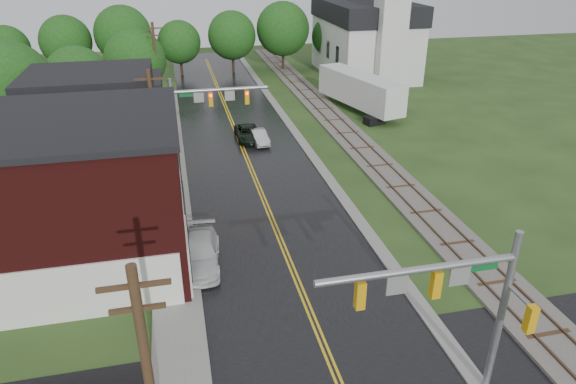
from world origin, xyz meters
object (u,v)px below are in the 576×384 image
object	(u,v)px
pickup_white	(200,253)
semi_trailer	(360,90)
utility_pole_c	(157,65)
tree_left_c	(80,80)
traffic_signal_far	(201,107)
traffic_signal_near	(454,294)
tree_left_e	(137,62)
utility_pole_b	(156,135)
suv_dark	(248,133)
brick_building	(43,198)
tree_left_b	(8,92)
sedan_silver	(259,137)
church	(369,31)

from	to	relation	value
pickup_white	semi_trailer	xyz separation A→B (m)	(18.43, 25.50, 1.55)
utility_pole_c	tree_left_c	bearing A→B (deg)	-149.80
traffic_signal_far	semi_trailer	world-z (taller)	traffic_signal_far
traffic_signal_near	tree_left_e	xyz separation A→B (m)	(-12.32, 43.90, -0.16)
utility_pole_b	tree_left_c	bearing A→B (deg)	111.49
utility_pole_c	semi_trailer	world-z (taller)	utility_pole_c
tree_left_c	suv_dark	bearing A→B (deg)	-26.36
brick_building	tree_left_e	xyz separation A→B (m)	(3.64, 30.90, 0.66)
semi_trailer	suv_dark	bearing A→B (deg)	-154.11
traffic_signal_far	utility_pole_c	xyz separation A→B (m)	(-3.33, 17.00, -0.25)
utility_pole_b	suv_dark	bearing A→B (deg)	54.47
traffic_signal_near	brick_building	bearing A→B (deg)	140.83
utility_pole_c	utility_pole_b	bearing A→B (deg)	-90.00
tree_left_c	tree_left_e	world-z (taller)	tree_left_e
utility_pole_b	tree_left_b	distance (m)	14.87
traffic_signal_far	tree_left_e	world-z (taller)	tree_left_e
tree_left_b	tree_left_c	distance (m)	9.03
brick_building	traffic_signal_far	xyz separation A→B (m)	(9.01, 12.00, 0.82)
traffic_signal_far	pickup_white	distance (m)	14.34
tree_left_b	semi_trailer	distance (m)	32.42
suv_dark	sedan_silver	size ratio (longest dim) A/B	1.26
church	sedan_silver	xyz separation A→B (m)	(-18.37, -22.18, -5.25)
suv_dark	pickup_white	size ratio (longest dim) A/B	0.87
utility_pole_c	pickup_white	xyz separation A→B (m)	(2.00, -30.63, -3.98)
semi_trailer	traffic_signal_far	bearing A→B (deg)	-145.23
tree_left_b	tree_left_e	world-z (taller)	tree_left_b
traffic_signal_far	tree_left_e	size ratio (longest dim) A/B	0.90
utility_pole_b	suv_dark	size ratio (longest dim) A/B	2.03
traffic_signal_far	utility_pole_b	world-z (taller)	utility_pole_b
brick_building	traffic_signal_far	world-z (taller)	brick_building
tree_left_c	suv_dark	distance (m)	16.80
tree_left_b	tree_left_e	size ratio (longest dim) A/B	1.19
semi_trailer	utility_pole_b	bearing A→B (deg)	-140.45
tree_left_b	sedan_silver	world-z (taller)	tree_left_b
traffic_signal_near	traffic_signal_far	xyz separation A→B (m)	(-6.94, 25.00, 0.01)
church	tree_left_c	bearing A→B (deg)	-157.76
brick_building	tree_left_e	bearing A→B (deg)	83.29
semi_trailer	church	bearing A→B (deg)	66.80
suv_dark	tree_left_b	bearing A→B (deg)	-178.19
tree_left_c	semi_trailer	bearing A→B (deg)	-2.15
sedan_silver	church	bearing A→B (deg)	46.04
tree_left_b	traffic_signal_near	bearing A→B (deg)	-54.51
traffic_signal_near	utility_pole_b	size ratio (longest dim) A/B	0.82
traffic_signal_near	traffic_signal_far	distance (m)	25.94
brick_building	suv_dark	distance (m)	22.36
traffic_signal_near	suv_dark	world-z (taller)	traffic_signal_near
brick_building	tree_left_b	size ratio (longest dim) A/B	1.48
traffic_signal_near	utility_pole_b	world-z (taller)	utility_pole_b
church	suv_dark	distance (m)	29.00
brick_building	semi_trailer	distance (m)	35.42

